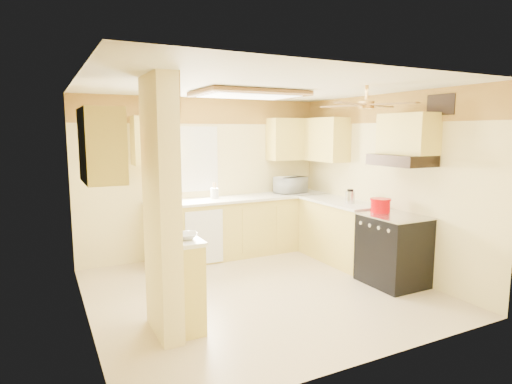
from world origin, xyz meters
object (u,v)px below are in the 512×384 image
kettle (350,197)px  stove (393,250)px  dutch_oven (380,205)px  microwave (290,185)px  bowl (185,236)px

kettle → stove: bearing=-89.2°
kettle → dutch_oven: bearing=-89.9°
dutch_oven → kettle: (-0.00, 0.62, 0.03)m
stove → microwave: microwave is taller
microwave → bowl: size_ratio=2.13×
stove → microwave: bearing=95.9°
stove → kettle: bearing=90.8°
kettle → bowl: bearing=-161.7°
stove → bowl: bearing=-179.0°
stove → kettle: size_ratio=4.39×
dutch_oven → kettle: kettle is taller
kettle → microwave: bearing=99.3°
bowl → kettle: 2.94m
bowl → dutch_oven: 2.81m
stove → kettle: (-0.01, 0.87, 0.58)m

